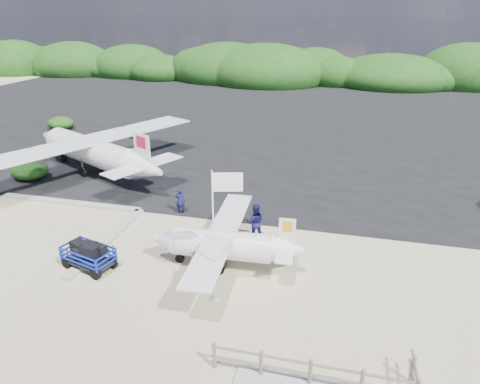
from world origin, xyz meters
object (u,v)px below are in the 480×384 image
(flagpole, at_px, (215,299))
(crew_b, at_px, (255,222))
(signboard, at_px, (209,268))
(crew_a, at_px, (180,201))
(aircraft_small, at_px, (178,107))
(baggage_cart, at_px, (90,268))
(aircraft_large, at_px, (453,134))

(flagpole, height_order, crew_b, flagpole)
(signboard, relative_size, crew_a, 1.12)
(signboard, height_order, crew_a, crew_a)
(flagpole, distance_m, aircraft_small, 36.89)
(baggage_cart, relative_size, aircraft_small, 0.35)
(flagpole, bearing_deg, aircraft_small, 113.66)
(baggage_cart, relative_size, crew_a, 1.62)
(aircraft_small, bearing_deg, baggage_cart, 101.99)
(flagpole, height_order, crew_a, flagpole)
(crew_b, bearing_deg, aircraft_large, -130.82)
(crew_a, height_order, aircraft_small, crew_a)
(flagpole, bearing_deg, crew_a, 120.66)
(aircraft_small, bearing_deg, signboard, 110.73)
(signboard, bearing_deg, crew_b, 56.72)
(crew_a, distance_m, crew_b, 5.04)
(signboard, bearing_deg, crew_a, 115.65)
(baggage_cart, xyz_separation_m, crew_a, (1.89, 6.19, 0.76))
(signboard, xyz_separation_m, aircraft_small, (-13.88, 31.72, 0.00))
(crew_b, distance_m, aircraft_small, 32.56)
(baggage_cart, distance_m, signboard, 5.26)
(aircraft_large, distance_m, aircraft_small, 29.45)
(flagpole, bearing_deg, signboard, 114.19)
(baggage_cart, relative_size, crew_b, 1.29)
(flagpole, relative_size, aircraft_large, 0.33)
(crew_b, xyz_separation_m, aircraft_small, (-15.33, 28.71, -0.95))
(signboard, height_order, aircraft_large, aircraft_large)
(flagpole, bearing_deg, aircraft_large, 63.79)
(crew_b, distance_m, aircraft_large, 27.50)
(baggage_cart, xyz_separation_m, aircraft_small, (-8.77, 33.00, 0.00))
(baggage_cart, distance_m, aircraft_small, 34.15)
(aircraft_large, bearing_deg, baggage_cart, 80.36)
(signboard, xyz_separation_m, crew_b, (1.45, 3.01, 0.95))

